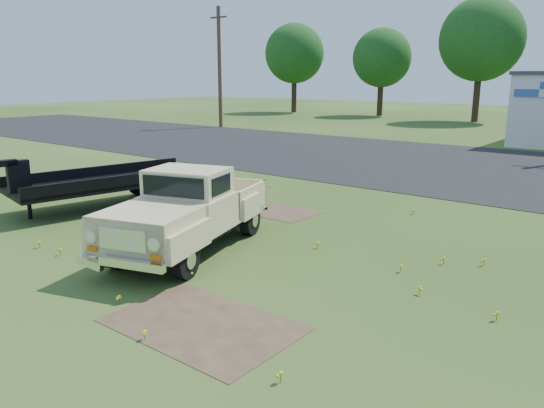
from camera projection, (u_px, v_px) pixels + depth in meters
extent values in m
plane|color=#274416|center=(253.00, 257.00, 11.64)|extent=(140.00, 140.00, 0.00)
cube|color=black|center=(476.00, 167.00, 23.08)|extent=(90.00, 14.00, 0.02)
cube|color=#4B3728|center=(203.00, 324.00, 8.45)|extent=(3.00, 2.00, 0.01)
cube|color=#4B3728|center=(278.00, 212.00, 15.52)|extent=(2.20, 1.60, 0.01)
cube|color=silver|center=(539.00, 89.00, 28.09)|extent=(2.50, 0.08, 0.80)
cylinder|color=#4A3522|center=(220.00, 68.00, 40.64)|extent=(0.30, 0.30, 9.00)
cube|color=#4A3522|center=(218.00, 17.00, 39.77)|extent=(1.60, 0.12, 0.12)
cylinder|color=#322217|center=(294.00, 96.00, 58.61)|extent=(0.56, 0.56, 3.60)
sphere|color=#164E18|center=(294.00, 53.00, 57.56)|extent=(6.40, 6.40, 6.40)
cylinder|color=#322217|center=(380.00, 99.00, 53.39)|extent=(0.56, 0.56, 3.24)
sphere|color=#164E18|center=(382.00, 58.00, 52.43)|extent=(5.76, 5.76, 5.76)
cylinder|color=#322217|center=(476.00, 99.00, 46.13)|extent=(0.56, 0.56, 3.96)
sphere|color=#164E18|center=(482.00, 39.00, 44.96)|extent=(7.04, 7.04, 7.04)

